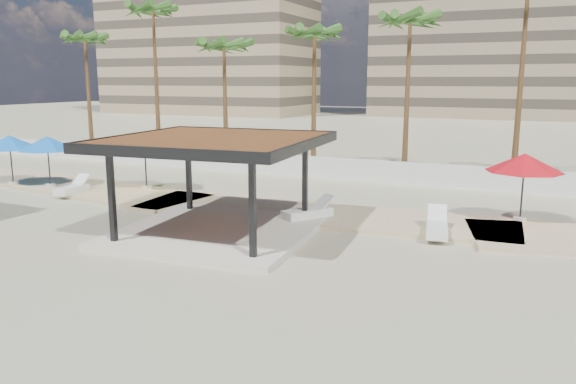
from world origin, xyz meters
name	(u,v)px	position (x,y,z in m)	size (l,w,h in m)	color
ground	(178,258)	(0.00, 0.00, 0.00)	(200.00, 200.00, 0.00)	tan
promenade	(322,212)	(2.00, 7.67, 0.06)	(44.45, 7.97, 0.24)	#C6B284
boundary_wall	(343,169)	(0.00, 16.00, 0.60)	(56.00, 0.30, 1.20)	silver
building_west	(208,20)	(-42.00, 68.00, 15.27)	(34.00, 16.00, 32.40)	#937F60
building_mid	(508,20)	(4.00, 78.00, 14.27)	(38.00, 16.00, 30.40)	#847259
pavilion_central	(215,177)	(-0.36, 2.92, 2.17)	(7.74, 7.74, 3.63)	beige
umbrella_a	(9,142)	(-15.15, 6.36, 2.40)	(3.72, 3.72, 2.58)	beige
umbrella_b	(144,140)	(-7.90, 8.34, 2.62)	(3.49, 3.49, 2.84)	beige
umbrella_c	(525,163)	(9.78, 9.20, 2.45)	(3.06, 3.06, 2.65)	beige
umbrella_f	(47,143)	(-12.77, 6.66, 2.42)	(3.81, 3.81, 2.60)	beige
lounger_a	(72,189)	(-10.47, 5.89, 0.37)	(0.95, 2.13, 0.78)	silver
lounger_b	(308,213)	(2.02, 6.04, 0.38)	(1.77, 2.26, 0.84)	silver
lounger_c	(437,227)	(7.14, 5.85, 0.38)	(1.10, 2.31, 0.84)	silver
palm_a	(85,43)	(-21.00, 18.30, 8.26)	(3.00, 3.00, 9.43)	brown
palm_b	(153,17)	(-15.00, 18.70, 9.88)	(3.00, 3.00, 11.17)	brown
palm_c	(224,50)	(-9.00, 18.10, 7.48)	(3.00, 3.00, 8.61)	brown
palm_d	(314,39)	(-3.00, 18.90, 8.09)	(3.00, 3.00, 9.25)	brown
palm_e	(410,26)	(3.00, 18.40, 8.56)	(3.00, 3.00, 9.75)	brown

